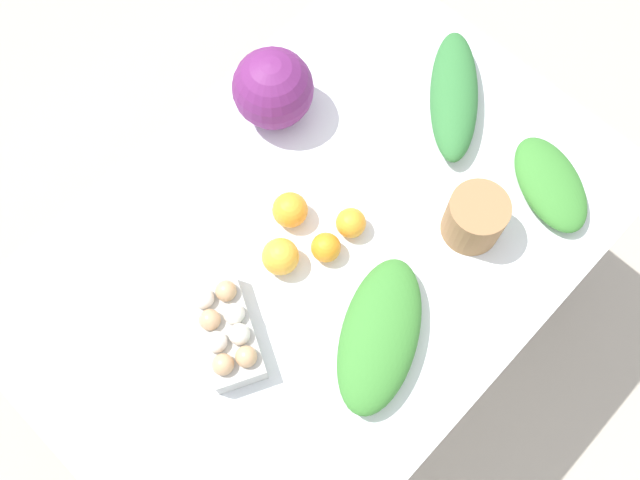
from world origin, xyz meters
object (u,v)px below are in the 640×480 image
object	(u,v)px
egg_carton	(226,330)
greens_bunch_chard	(454,95)
orange_1	(280,257)
orange_2	(351,223)
greens_bunch_dandelion	(550,184)
orange_3	(289,211)
cabbage_purple	(273,88)
paper_bag	(475,218)
greens_bunch_kale	(380,335)
orange_0	(326,247)

from	to	relation	value
egg_carton	greens_bunch_chard	size ratio (longest dim) A/B	0.71
orange_1	orange_2	bearing A→B (deg)	161.88
orange_2	greens_bunch_dandelion	bearing A→B (deg)	145.98
egg_carton	greens_bunch_dandelion	distance (m)	0.78
orange_1	orange_3	world-z (taller)	orange_1
cabbage_purple	orange_1	bearing A→B (deg)	47.20
paper_bag	greens_bunch_dandelion	distance (m)	0.21
cabbage_purple	greens_bunch_kale	bearing A→B (deg)	66.31
paper_bag	orange_3	world-z (taller)	paper_bag
egg_carton	greens_bunch_dandelion	world-z (taller)	egg_carton
egg_carton	orange_3	distance (m)	0.29
greens_bunch_kale	orange_1	world-z (taller)	greens_bunch_kale
orange_2	greens_bunch_chard	bearing A→B (deg)	-173.52
cabbage_purple	orange_1	world-z (taller)	cabbage_purple
greens_bunch_kale	orange_0	size ratio (longest dim) A/B	5.17
greens_bunch_kale	orange_3	size ratio (longest dim) A/B	4.27
egg_carton	paper_bag	size ratio (longest dim) A/B	1.92
orange_0	orange_3	world-z (taller)	orange_3
greens_bunch_chard	orange_2	xyz separation A→B (m)	(0.40, 0.05, -0.01)
orange_1	orange_2	xyz separation A→B (m)	(-0.16, 0.05, -0.01)
greens_bunch_dandelion	orange_3	xyz separation A→B (m)	(0.45, -0.37, 0.01)
paper_bag	orange_2	xyz separation A→B (m)	(0.18, -0.19, -0.03)
paper_bag	orange_0	world-z (taller)	paper_bag
paper_bag	orange_0	size ratio (longest dim) A/B	1.99
orange_0	cabbage_purple	bearing A→B (deg)	-117.85
cabbage_purple	greens_bunch_dandelion	distance (m)	0.66
egg_carton	greens_bunch_chard	distance (m)	0.75
paper_bag	orange_0	bearing A→B (deg)	-36.03
paper_bag	greens_bunch_kale	xyz separation A→B (m)	(0.32, 0.02, -0.02)
greens_bunch_kale	orange_0	world-z (taller)	greens_bunch_kale
orange_0	greens_bunch_dandelion	bearing A→B (deg)	150.81
paper_bag	greens_bunch_kale	bearing A→B (deg)	3.94
orange_3	cabbage_purple	bearing A→B (deg)	-128.16
orange_1	orange_3	size ratio (longest dim) A/B	1.02
cabbage_purple	orange_3	size ratio (longest dim) A/B	2.36
orange_3	egg_carton	bearing A→B (deg)	19.18
egg_carton	greens_bunch_kale	size ratio (longest dim) A/B	0.74
egg_carton	orange_0	bearing A→B (deg)	113.29
cabbage_purple	greens_bunch_kale	xyz separation A→B (m)	(0.24, 0.55, -0.05)
egg_carton	orange_3	bearing A→B (deg)	136.25
greens_bunch_dandelion	orange_2	bearing A→B (deg)	-34.02
greens_bunch_chard	greens_bunch_kale	bearing A→B (deg)	25.47
cabbage_purple	orange_1	xyz separation A→B (m)	(0.26, 0.28, -0.05)
orange_2	orange_3	xyz separation A→B (m)	(0.07, -0.12, 0.01)
orange_2	orange_3	bearing A→B (deg)	-57.04
greens_bunch_chard	orange_1	size ratio (longest dim) A/B	4.35
orange_1	cabbage_purple	bearing A→B (deg)	-132.80
cabbage_purple	orange_0	distance (m)	0.38
greens_bunch_chard	paper_bag	bearing A→B (deg)	47.40
greens_bunch_chard	orange_3	distance (m)	0.48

